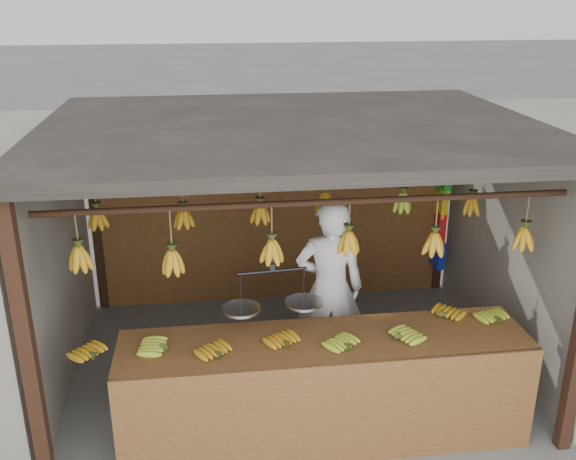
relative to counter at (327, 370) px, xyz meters
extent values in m
plane|color=#5B5B57|center=(-0.10, 1.23, -0.70)|extent=(80.00, 80.00, 0.00)
cube|color=black|center=(-2.10, -0.27, 0.45)|extent=(0.10, 0.10, 2.30)
cube|color=black|center=(-2.10, 2.73, 0.45)|extent=(0.10, 0.10, 2.30)
cube|color=black|center=(1.90, 2.73, 0.45)|extent=(0.10, 0.10, 2.30)
cube|color=black|center=(-0.10, 1.23, 1.65)|extent=(4.30, 3.30, 0.10)
cylinder|color=black|center=(-0.10, 0.23, 1.30)|extent=(4.00, 0.05, 0.05)
cylinder|color=black|center=(-0.10, 1.23, 1.30)|extent=(4.00, 0.05, 0.05)
cylinder|color=black|center=(-0.10, 2.23, 1.30)|extent=(4.00, 0.05, 0.05)
cube|color=brown|center=(-0.10, 2.73, 0.20)|extent=(4.00, 0.06, 1.80)
cube|color=brown|center=(0.01, 0.13, 0.16)|extent=(3.24, 0.72, 0.08)
cube|color=brown|center=(0.01, -0.23, -0.25)|extent=(3.24, 0.04, 0.90)
cube|color=black|center=(-1.51, -0.18, -0.29)|extent=(0.07, 0.07, 0.82)
cube|color=black|center=(1.53, -0.18, -0.29)|extent=(0.07, 0.07, 0.82)
cube|color=black|center=(-1.51, 0.44, -0.29)|extent=(0.07, 0.07, 0.82)
cube|color=black|center=(1.53, 0.44, -0.29)|extent=(0.07, 0.07, 0.82)
ellipsoid|color=#AD7612|center=(-1.74, 0.08, 0.23)|extent=(0.30, 0.30, 0.06)
ellipsoid|color=#92A523|center=(-1.24, 0.13, 0.23)|extent=(0.26, 0.21, 0.06)
ellipsoid|color=#AD7612|center=(-0.82, -0.04, 0.23)|extent=(0.29, 0.30, 0.06)
ellipsoid|color=#AD7612|center=(-0.30, 0.04, 0.23)|extent=(0.27, 0.30, 0.06)
ellipsoid|color=#92A523|center=(0.16, -0.06, 0.23)|extent=(0.28, 0.30, 0.06)
ellipsoid|color=#92A523|center=(0.57, 0.02, 0.23)|extent=(0.30, 0.27, 0.06)
ellipsoid|color=#AD7612|center=(1.04, 0.32, 0.23)|extent=(0.30, 0.30, 0.06)
ellipsoid|color=#92A523|center=(1.47, 0.19, 0.23)|extent=(0.25, 0.28, 0.06)
ellipsoid|color=#AD7612|center=(-1.79, 0.19, 0.96)|extent=(0.16, 0.16, 0.28)
ellipsoid|color=#AD7612|center=(-1.13, 0.20, 0.89)|extent=(0.16, 0.16, 0.28)
ellipsoid|color=#AD7612|center=(-0.40, 0.18, 0.95)|extent=(0.16, 0.16, 0.28)
ellipsoid|color=#AD7612|center=(0.20, 0.27, 0.95)|extent=(0.16, 0.16, 0.28)
ellipsoid|color=#AD7612|center=(0.89, 0.27, 0.90)|extent=(0.16, 0.16, 0.28)
ellipsoid|color=#AD7612|center=(1.63, 0.27, 0.91)|extent=(0.16, 0.16, 0.28)
ellipsoid|color=#AD7612|center=(-1.82, 1.23, 0.90)|extent=(0.16, 0.16, 0.28)
ellipsoid|color=#AD7612|center=(-1.08, 1.22, 0.87)|extent=(0.16, 0.16, 0.28)
ellipsoid|color=#AD7612|center=(-0.40, 1.20, 0.89)|extent=(0.16, 0.16, 0.28)
ellipsoid|color=#AD7612|center=(0.21, 1.27, 0.95)|extent=(0.16, 0.16, 0.28)
ellipsoid|color=#92A523|center=(0.93, 1.25, 0.92)|extent=(0.16, 0.16, 0.28)
ellipsoid|color=#AD7612|center=(1.61, 1.26, 0.86)|extent=(0.16, 0.16, 0.28)
ellipsoid|color=#92A523|center=(-1.76, 2.25, 0.94)|extent=(0.16, 0.16, 0.28)
ellipsoid|color=#92A523|center=(-1.10, 2.27, 0.86)|extent=(0.16, 0.16, 0.28)
ellipsoid|color=#AD7612|center=(-0.49, 2.21, 0.94)|extent=(0.16, 0.16, 0.28)
ellipsoid|color=#AD7612|center=(0.21, 2.23, 0.87)|extent=(0.16, 0.16, 0.28)
ellipsoid|color=#92A523|center=(0.93, 2.25, 0.91)|extent=(0.16, 0.16, 0.28)
ellipsoid|color=#AD7612|center=(1.59, 2.22, 0.88)|extent=(0.16, 0.16, 0.28)
cylinder|color=black|center=(-0.39, 0.23, 1.03)|extent=(0.02, 0.02, 0.53)
cylinder|color=black|center=(-0.39, 0.23, 0.76)|extent=(0.54, 0.07, 0.02)
cylinder|color=silver|center=(-0.64, 0.21, 0.46)|extent=(0.29, 0.29, 0.02)
cylinder|color=silver|center=(-0.15, 0.25, 0.46)|extent=(0.29, 0.29, 0.02)
imported|color=white|center=(0.23, 1.08, 0.16)|extent=(0.68, 0.49, 1.73)
cube|color=#199926|center=(1.84, 2.58, 0.74)|extent=(0.08, 0.26, 0.34)
cube|color=yellow|center=(1.84, 2.58, 0.46)|extent=(0.08, 0.26, 0.34)
cube|color=red|center=(1.84, 2.58, 0.17)|extent=(0.08, 0.26, 0.34)
cube|color=#1426BF|center=(1.84, 2.58, -0.19)|extent=(0.08, 0.26, 0.34)
camera|label=1|loc=(-0.86, -4.20, 2.78)|focal=40.00mm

